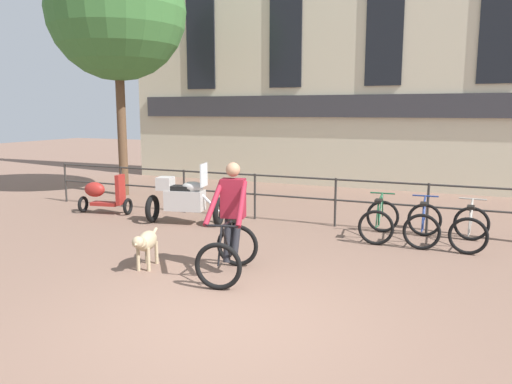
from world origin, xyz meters
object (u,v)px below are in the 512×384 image
at_px(cyclist_with_bike, 231,225).
at_px(parked_bicycle_mid_left, 423,224).
at_px(parked_bicycle_near_lamp, 379,220).
at_px(dog, 146,242).
at_px(parked_scooter, 103,195).
at_px(parked_bicycle_mid_right, 470,228).
at_px(parked_motorcycle, 184,199).

height_order(cyclist_with_bike, parked_bicycle_mid_left, cyclist_with_bike).
xyz_separation_m(parked_bicycle_near_lamp, parked_bicycle_mid_left, (0.81, -0.00, 0.00)).
xyz_separation_m(dog, parked_bicycle_near_lamp, (3.07, 3.33, -0.06)).
height_order(parked_bicycle_mid_left, parked_scooter, parked_scooter).
bearing_deg(parked_bicycle_mid_left, parked_bicycle_mid_right, 178.00).
bearing_deg(cyclist_with_bike, parked_bicycle_mid_right, 31.37).
xyz_separation_m(parked_bicycle_mid_left, parked_bicycle_mid_right, (0.81, 0.00, 0.00)).
xyz_separation_m(cyclist_with_bike, dog, (-1.36, -0.26, -0.34)).
xyz_separation_m(dog, parked_scooter, (-3.47, 3.12, 0.04)).
distance_m(parked_motorcycle, parked_bicycle_near_lamp, 4.17).
height_order(parked_bicycle_near_lamp, parked_bicycle_mid_left, same).
bearing_deg(parked_bicycle_mid_right, parked_bicycle_near_lamp, 2.79).
height_order(parked_bicycle_mid_right, parked_scooter, parked_scooter).
distance_m(cyclist_with_bike, parked_motorcycle, 3.61).
height_order(parked_bicycle_mid_left, parked_bicycle_mid_right, same).
bearing_deg(cyclist_with_bike, dog, 179.26).
bearing_deg(parked_bicycle_near_lamp, cyclist_with_bike, 58.46).
bearing_deg(cyclist_with_bike, parked_motorcycle, 121.09).
distance_m(dog, parked_bicycle_mid_right, 5.75).
xyz_separation_m(parked_bicycle_near_lamp, parked_scooter, (-6.54, -0.21, 0.10)).
height_order(parked_motorcycle, parked_bicycle_mid_left, parked_motorcycle).
distance_m(cyclist_with_bike, parked_bicycle_near_lamp, 3.54).
relative_size(parked_bicycle_mid_left, parked_scooter, 0.85).
bearing_deg(cyclist_with_bike, parked_bicycle_near_lamp, 49.59).
height_order(dog, parked_motorcycle, parked_motorcycle).
bearing_deg(parked_motorcycle, parked_bicycle_mid_right, -97.05).
distance_m(parked_bicycle_mid_left, parked_bicycle_mid_right, 0.81).
xyz_separation_m(cyclist_with_bike, parked_bicycle_mid_left, (2.52, 3.08, -0.41)).
xyz_separation_m(parked_bicycle_near_lamp, parked_bicycle_mid_right, (1.62, 0.00, 0.00)).
bearing_deg(parked_bicycle_mid_right, parked_motorcycle, 6.94).
bearing_deg(parked_bicycle_mid_right, parked_bicycle_mid_left, 2.79).
bearing_deg(dog, parked_scooter, 122.23).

